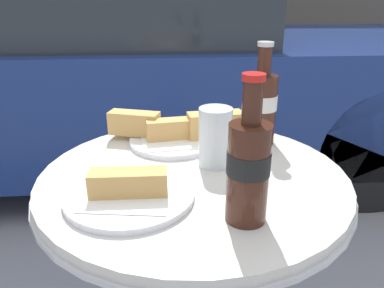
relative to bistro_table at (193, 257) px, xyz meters
The scene contains 7 objects.
bistro_table is the anchor object (origin of this frame).
cola_bottle_left 0.39m from the bistro_table, 41.43° to the left, with size 0.07×0.07×0.24m.
cola_bottle_right 0.36m from the bistro_table, 67.90° to the right, with size 0.07×0.07×0.24m.
drinking_glass 0.28m from the bistro_table, 35.31° to the left, with size 0.07×0.07×0.13m.
lunch_plate_near 0.28m from the bistro_table, 141.68° to the right, with size 0.23×0.23×0.06m.
lunch_plate_far 0.30m from the bistro_table, 99.81° to the left, with size 0.33×0.21×0.07m.
parked_car 1.83m from the bistro_table, 102.25° to the left, with size 4.44×1.69×1.27m.
Camera 1 is at (-0.06, -0.69, 1.10)m, focal length 35.00 mm.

